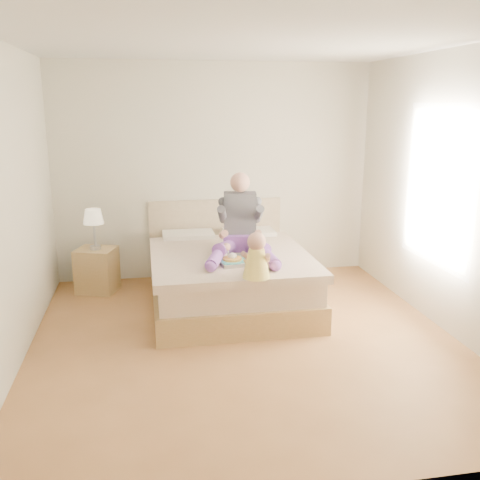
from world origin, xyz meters
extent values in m
cube|color=brown|center=(0.00, 0.00, 0.00)|extent=(4.00, 4.20, 0.01)
cube|color=silver|center=(0.00, 0.00, 2.70)|extent=(4.00, 4.20, 0.02)
cube|color=beige|center=(0.00, 2.10, 1.35)|extent=(4.00, 0.02, 2.70)
cube|color=beige|center=(0.00, -2.10, 1.35)|extent=(4.00, 0.02, 2.70)
cube|color=beige|center=(-2.00, 0.00, 1.35)|extent=(0.02, 4.20, 2.70)
cube|color=beige|center=(2.00, 0.00, 1.35)|extent=(0.02, 4.20, 2.70)
cube|color=white|center=(1.99, 0.20, 1.40)|extent=(0.02, 1.30, 1.60)
cube|color=white|center=(1.98, 0.20, 1.40)|extent=(0.01, 1.18, 1.48)
cube|color=olive|center=(0.00, 1.02, 0.14)|extent=(1.68, 2.13, 0.28)
cube|color=#C7AD94|center=(0.00, 1.02, 0.40)|extent=(1.60, 2.05, 0.24)
cube|color=#C7AD94|center=(0.00, 0.87, 0.57)|extent=(1.70, 1.80, 0.09)
cube|color=white|center=(-0.38, 1.76, 0.59)|extent=(0.62, 0.40, 0.14)
cube|color=white|center=(0.38, 1.76, 0.59)|extent=(0.62, 0.40, 0.14)
cube|color=tan|center=(0.00, 2.09, 0.50)|extent=(1.70, 0.08, 1.00)
cube|color=olive|center=(-1.49, 1.67, 0.26)|extent=(0.53, 0.50, 0.53)
cylinder|color=#B3B6BB|center=(-1.48, 1.65, 0.55)|extent=(0.13, 0.13, 0.04)
cylinder|color=#B3B6BB|center=(-1.48, 1.65, 0.70)|extent=(0.03, 0.03, 0.27)
cone|color=#FFEFC7|center=(-1.48, 1.65, 0.92)|extent=(0.23, 0.23, 0.17)
cube|color=#6D3C98|center=(0.14, 1.06, 0.70)|extent=(0.41, 0.34, 0.18)
cube|color=#33333A|center=(0.15, 1.12, 1.00)|extent=(0.38, 0.26, 0.47)
sphere|color=tan|center=(0.14, 1.09, 1.36)|extent=(0.22, 0.22, 0.22)
cylinder|color=#6D3C98|center=(-0.05, 0.85, 0.69)|extent=(0.37, 0.52, 0.21)
cylinder|color=#6D3C98|center=(-0.22, 0.50, 0.67)|extent=(0.26, 0.47, 0.12)
sphere|color=#6D3C98|center=(-0.29, 0.29, 0.66)|extent=(0.11, 0.11, 0.11)
cylinder|color=#33333A|center=(-0.07, 1.01, 1.02)|extent=(0.16, 0.31, 0.24)
cylinder|color=tan|center=(-0.08, 0.82, 0.85)|extent=(0.08, 0.31, 0.16)
sphere|color=tan|center=(-0.07, 0.67, 0.75)|extent=(0.09, 0.09, 0.09)
cylinder|color=#6D3C98|center=(0.26, 0.81, 0.69)|extent=(0.25, 0.53, 0.21)
cylinder|color=#6D3C98|center=(0.33, 0.42, 0.67)|extent=(0.14, 0.46, 0.12)
sphere|color=#6D3C98|center=(0.34, 0.20, 0.66)|extent=(0.11, 0.11, 0.11)
cylinder|color=#33333A|center=(0.32, 0.96, 1.02)|extent=(0.10, 0.30, 0.24)
cylinder|color=tan|center=(0.29, 0.77, 0.85)|extent=(0.14, 0.31, 0.16)
sphere|color=tan|center=(0.24, 0.63, 0.75)|extent=(0.09, 0.09, 0.09)
cube|color=#B3B6BB|center=(0.07, 0.56, 0.62)|extent=(0.54, 0.45, 0.01)
cylinder|color=#43BBC1|center=(-0.03, 0.56, 0.63)|extent=(0.29, 0.29, 0.02)
cylinder|color=gold|center=(-0.03, 0.56, 0.65)|extent=(0.20, 0.20, 0.02)
cylinder|color=white|center=(-0.11, 0.69, 0.67)|extent=(0.09, 0.09, 0.10)
torus|color=white|center=(-0.05, 0.69, 0.68)|extent=(0.02, 0.07, 0.07)
cylinder|color=olive|center=(-0.11, 0.69, 0.72)|extent=(0.08, 0.08, 0.01)
cylinder|color=white|center=(0.19, 0.66, 0.63)|extent=(0.16, 0.16, 0.01)
cube|color=gold|center=(0.19, 0.66, 0.65)|extent=(0.10, 0.09, 0.02)
cylinder|color=white|center=(0.11, 0.45, 0.63)|extent=(0.16, 0.16, 0.01)
ellipsoid|color=#B41E13|center=(0.13, 0.44, 0.64)|extent=(0.04, 0.03, 0.01)
cylinder|color=white|center=(0.26, 0.65, 0.69)|extent=(0.08, 0.08, 0.13)
cylinder|color=#C37220|center=(0.26, 0.65, 0.69)|extent=(0.07, 0.07, 0.12)
cylinder|color=white|center=(0.25, 0.47, 0.64)|extent=(0.08, 0.08, 0.04)
cylinder|color=#421809|center=(0.25, 0.47, 0.64)|extent=(0.07, 0.07, 0.03)
cone|color=#F5DA4D|center=(0.11, 0.05, 0.75)|extent=(0.26, 0.26, 0.28)
sphere|color=tan|center=(0.11, 0.05, 0.96)|extent=(0.17, 0.17, 0.17)
cylinder|color=tan|center=(0.13, 0.19, 0.66)|extent=(0.16, 0.20, 0.07)
sphere|color=tan|center=(0.17, 0.28, 0.66)|extent=(0.06, 0.06, 0.06)
cylinder|color=tan|center=(0.03, 0.10, 0.80)|extent=(0.13, 0.14, 0.12)
cylinder|color=tan|center=(0.21, 0.14, 0.66)|extent=(0.12, 0.21, 0.07)
sphere|color=tan|center=(0.26, 0.23, 0.66)|extent=(0.06, 0.06, 0.06)
cylinder|color=tan|center=(0.21, 0.01, 0.80)|extent=(0.07, 0.15, 0.12)
camera|label=1|loc=(-0.88, -4.62, 2.19)|focal=40.00mm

